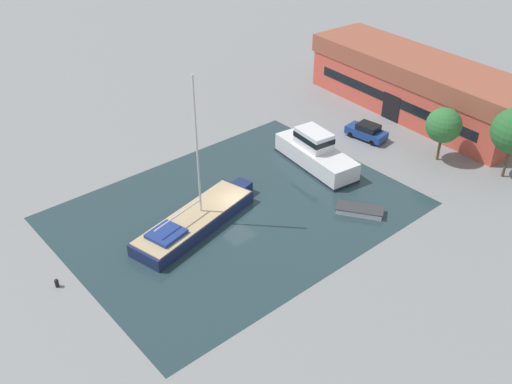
{
  "coord_description": "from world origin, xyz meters",
  "views": [
    {
      "loc": [
        31.32,
        -24.77,
        28.03
      ],
      "look_at": [
        0.0,
        2.14,
        1.0
      ],
      "focal_mm": 40.0,
      "sensor_mm": 36.0,
      "label": 1
    }
  ],
  "objects_px": {
    "sailboat_moored": "(195,220)",
    "small_dinghy": "(360,210)",
    "motor_cruiser": "(315,153)",
    "parked_car": "(367,131)",
    "quay_tree_near_building": "(444,125)",
    "warehouse_building": "(416,85)"
  },
  "relations": [
    {
      "from": "sailboat_moored",
      "to": "small_dinghy",
      "type": "relative_size",
      "value": 3.14
    },
    {
      "from": "motor_cruiser",
      "to": "small_dinghy",
      "type": "relative_size",
      "value": 2.32
    },
    {
      "from": "parked_car",
      "to": "sailboat_moored",
      "type": "xyz_separation_m",
      "value": [
        0.94,
        -22.55,
        -0.2
      ]
    },
    {
      "from": "sailboat_moored",
      "to": "motor_cruiser",
      "type": "xyz_separation_m",
      "value": [
        -0.6,
        14.53,
        0.66
      ]
    },
    {
      "from": "small_dinghy",
      "to": "sailboat_moored",
      "type": "bearing_deg",
      "value": -66.77
    },
    {
      "from": "quay_tree_near_building",
      "to": "motor_cruiser",
      "type": "relative_size",
      "value": 0.56
    },
    {
      "from": "sailboat_moored",
      "to": "small_dinghy",
      "type": "height_order",
      "value": "sailboat_moored"
    },
    {
      "from": "warehouse_building",
      "to": "motor_cruiser",
      "type": "distance_m",
      "value": 17.44
    },
    {
      "from": "sailboat_moored",
      "to": "motor_cruiser",
      "type": "relative_size",
      "value": 1.35
    },
    {
      "from": "warehouse_building",
      "to": "parked_car",
      "type": "height_order",
      "value": "warehouse_building"
    },
    {
      "from": "parked_car",
      "to": "small_dinghy",
      "type": "relative_size",
      "value": 1.07
    },
    {
      "from": "quay_tree_near_building",
      "to": "small_dinghy",
      "type": "distance_m",
      "value": 13.32
    },
    {
      "from": "sailboat_moored",
      "to": "motor_cruiser",
      "type": "distance_m",
      "value": 14.56
    },
    {
      "from": "sailboat_moored",
      "to": "warehouse_building",
      "type": "bearing_deg",
      "value": 80.18
    },
    {
      "from": "parked_car",
      "to": "sailboat_moored",
      "type": "height_order",
      "value": "sailboat_moored"
    },
    {
      "from": "sailboat_moored",
      "to": "motor_cruiser",
      "type": "height_order",
      "value": "sailboat_moored"
    },
    {
      "from": "parked_car",
      "to": "motor_cruiser",
      "type": "bearing_deg",
      "value": 175.5
    },
    {
      "from": "quay_tree_near_building",
      "to": "small_dinghy",
      "type": "height_order",
      "value": "quay_tree_near_building"
    },
    {
      "from": "quay_tree_near_building",
      "to": "sailboat_moored",
      "type": "relative_size",
      "value": 0.41
    },
    {
      "from": "warehouse_building",
      "to": "sailboat_moored",
      "type": "distance_m",
      "value": 31.98
    },
    {
      "from": "quay_tree_near_building",
      "to": "parked_car",
      "type": "xyz_separation_m",
      "value": [
        -7.41,
        -1.94,
        -2.88
      ]
    },
    {
      "from": "small_dinghy",
      "to": "motor_cruiser",
      "type": "bearing_deg",
      "value": -143.44
    }
  ]
}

